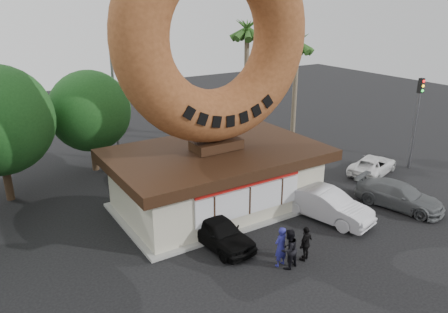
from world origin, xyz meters
name	(u,v)px	position (x,y,z in m)	size (l,w,h in m)	color
ground	(287,257)	(0.00, 0.00, 0.00)	(90.00, 90.00, 0.00)	black
donut_shop	(217,176)	(0.00, 5.98, 1.77)	(11.20, 7.20, 3.80)	beige
giant_donut	(216,36)	(0.00, 6.00, 9.07)	(10.54, 10.54, 2.69)	brown
tree_mid	(90,111)	(-4.00, 15.00, 4.02)	(5.20, 5.20, 6.63)	#473321
palm_near	(247,34)	(7.50, 14.00, 8.41)	(2.60, 2.60, 9.75)	#726651
palm_far	(297,46)	(11.00, 12.50, 7.48)	(2.60, 2.60, 8.75)	#726651
street_lamp	(116,97)	(-1.86, 16.00, 4.48)	(2.11, 0.20, 8.00)	#59595E
traffic_signal	(417,112)	(14.00, 3.99, 3.87)	(0.30, 0.38, 6.07)	#59595E
person_left	(281,247)	(-0.70, -0.34, 0.91)	(0.66, 0.44, 1.82)	navy
person_center	(289,249)	(-0.51, -0.66, 0.90)	(0.87, 0.68, 1.80)	black
person_right	(306,243)	(0.50, -0.59, 0.81)	(0.95, 0.39, 1.62)	black
car_black	(218,231)	(-2.04, 2.50, 0.70)	(1.65, 4.10, 1.40)	black
car_silver	(327,205)	(4.02, 1.71, 0.79)	(1.67, 4.78, 1.58)	#B9B8BE
car_grey	(399,195)	(8.35, 0.58, 0.68)	(1.91, 4.70, 1.36)	#5C5F61
car_white	(373,165)	(11.07, 4.63, 0.59)	(1.94, 4.22, 1.17)	silver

